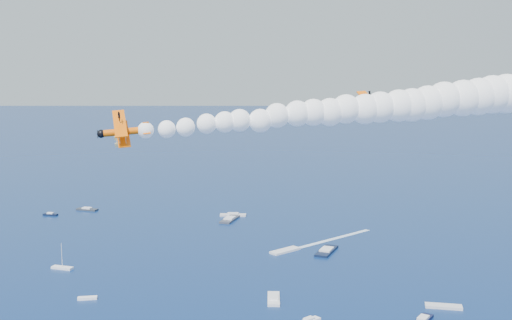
# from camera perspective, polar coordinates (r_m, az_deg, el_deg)

# --- Properties ---
(biplane_lead) EXTENTS (8.46, 9.79, 6.91)m
(biplane_lead) POSITION_cam_1_polar(r_m,az_deg,el_deg) (101.14, 10.06, 4.58)
(biplane_lead) COLOR #FF6205
(biplane_trail) EXTENTS (9.46, 10.84, 7.75)m
(biplane_trail) POSITION_cam_1_polar(r_m,az_deg,el_deg) (88.77, -11.46, 2.45)
(biplane_trail) COLOR #FF6205
(smoke_trail_trail) EXTENTS (65.09, 43.69, 11.03)m
(smoke_trail_trail) POSITION_cam_1_polar(r_m,az_deg,el_deg) (94.88, 7.99, 4.37)
(smoke_trail_trail) COLOR white
(spectator_boats) EXTENTS (231.34, 174.66, 0.70)m
(spectator_boats) POSITION_cam_1_polar(r_m,az_deg,el_deg) (192.29, -0.69, -10.29)
(spectator_boats) COLOR silver
(spectator_boats) RESTS_ON ground
(boat_wakes) EXTENTS (100.77, 127.10, 0.04)m
(boat_wakes) POSITION_cam_1_polar(r_m,az_deg,el_deg) (173.31, 1.25, -12.52)
(boat_wakes) COLOR white
(boat_wakes) RESTS_ON ground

